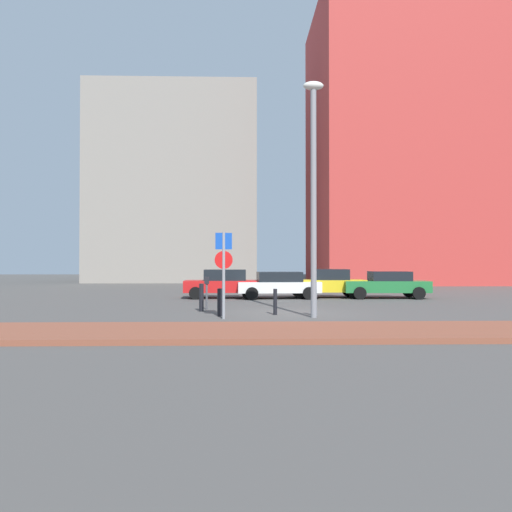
% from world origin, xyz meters
% --- Properties ---
extents(ground_plane, '(120.00, 120.00, 0.00)m').
position_xyz_m(ground_plane, '(0.00, 0.00, 0.00)').
color(ground_plane, '#4C4947').
extents(sidewalk_brick, '(40.00, 3.27, 0.14)m').
position_xyz_m(sidewalk_brick, '(0.00, -5.34, 0.07)').
color(sidewalk_brick, brown).
rests_on(sidewalk_brick, ground).
extents(parked_car_red, '(3.97, 1.99, 1.50)m').
position_xyz_m(parked_car_red, '(-2.70, 7.69, 0.79)').
color(parked_car_red, red).
rests_on(parked_car_red, ground).
extents(parked_car_white, '(4.35, 2.24, 1.39)m').
position_xyz_m(parked_car_white, '(0.20, 7.38, 0.74)').
color(parked_car_white, white).
rests_on(parked_car_white, ground).
extents(parked_car_yellow, '(4.15, 1.94, 1.52)m').
position_xyz_m(parked_car_yellow, '(2.81, 7.89, 0.77)').
color(parked_car_yellow, gold).
rests_on(parked_car_yellow, ground).
extents(parked_car_green, '(4.46, 2.17, 1.41)m').
position_xyz_m(parked_car_green, '(5.86, 7.39, 0.73)').
color(parked_car_green, '#237238').
rests_on(parked_car_green, ground).
extents(parking_sign_post, '(0.60, 0.11, 2.89)m').
position_xyz_m(parking_sign_post, '(-2.31, -1.77, 1.82)').
color(parking_sign_post, gray).
rests_on(parking_sign_post, ground).
extents(parking_meter, '(0.18, 0.14, 1.30)m').
position_xyz_m(parking_meter, '(-3.11, 1.41, 0.85)').
color(parking_meter, '#4C4C51').
rests_on(parking_meter, ground).
extents(street_lamp, '(0.70, 0.36, 8.08)m').
position_xyz_m(street_lamp, '(0.74, -1.47, 4.68)').
color(street_lamp, gray).
rests_on(street_lamp, ground).
extents(traffic_bollard_near, '(0.14, 0.14, 0.93)m').
position_xyz_m(traffic_bollard_near, '(-0.51, -0.57, 0.46)').
color(traffic_bollard_near, black).
rests_on(traffic_bollard_near, ground).
extents(traffic_bollard_mid, '(0.17, 0.17, 1.06)m').
position_xyz_m(traffic_bollard_mid, '(-3.25, 0.71, 0.53)').
color(traffic_bollard_mid, black).
rests_on(traffic_bollard_mid, ground).
extents(traffic_bollard_far, '(0.17, 0.17, 0.93)m').
position_xyz_m(traffic_bollard_far, '(0.85, -0.88, 0.47)').
color(traffic_bollard_far, '#B7B7BC').
rests_on(traffic_bollard_far, ground).
extents(traffic_bollard_edge, '(0.18, 0.18, 0.97)m').
position_xyz_m(traffic_bollard_edge, '(-2.47, -0.99, 0.48)').
color(traffic_bollard_edge, black).
rests_on(traffic_bollard_edge, ground).
extents(building_colorful_midrise, '(16.89, 14.28, 25.53)m').
position_xyz_m(building_colorful_midrise, '(13.56, 27.07, 12.77)').
color(building_colorful_midrise, '#BF3833').
rests_on(building_colorful_midrise, ground).
extents(building_under_construction, '(15.92, 11.44, 18.73)m').
position_xyz_m(building_under_construction, '(-8.34, 31.74, 9.37)').
color(building_under_construction, gray).
rests_on(building_under_construction, ground).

